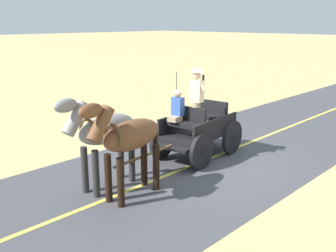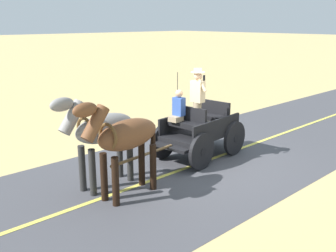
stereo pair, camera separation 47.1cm
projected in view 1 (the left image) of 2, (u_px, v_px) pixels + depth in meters
The scene contains 6 objects.
ground_plane at pixel (204, 161), 10.63m from camera, with size 200.00×200.00×0.00m, color tan.
road_surface at pixel (204, 161), 10.63m from camera, with size 5.39×160.00×0.01m, color #424247.
road_centre_stripe at pixel (204, 160), 10.63m from camera, with size 0.12×160.00×0.00m, color #DBCC4C.
horse_drawn_carriage at pixel (196, 128), 10.75m from camera, with size 1.62×4.52×2.50m.
horse_near_side at pixel (128, 138), 8.11m from camera, with size 0.68×2.14×2.21m.
horse_off_side at pixel (104, 132), 8.56m from camera, with size 0.69×2.14×2.21m.
Camera 1 is at (-6.24, 7.91, 3.68)m, focal length 41.96 mm.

